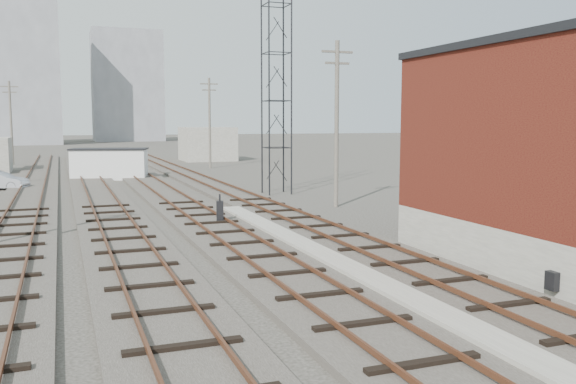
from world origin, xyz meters
TOP-DOWN VIEW (x-y plane):
  - ground at (0.00, 60.00)m, footprint 320.00×320.00m
  - track_right at (2.50, 39.00)m, footprint 3.20×90.00m
  - track_mid_right at (-1.50, 39.00)m, footprint 3.20×90.00m
  - track_mid_left at (-5.50, 39.00)m, footprint 3.20×90.00m
  - track_left at (-9.50, 39.00)m, footprint 3.20×90.00m
  - platform_curb at (0.50, 14.00)m, footprint 0.90×28.00m
  - lattice_tower at (5.50, 35.00)m, footprint 1.60×1.60m
  - utility_pole_left_c at (-12.50, 70.00)m, footprint 1.80×0.24m
  - utility_pole_right_a at (6.50, 28.00)m, footprint 1.80×0.24m
  - utility_pole_right_b at (6.50, 58.00)m, footprint 1.80×0.24m
  - apartment_left at (-18.00, 135.00)m, footprint 22.00×14.00m
  - apartment_right at (8.00, 150.00)m, footprint 16.00×12.00m
  - shed_right at (9.00, 70.00)m, footprint 6.00×6.00m
  - switch_stand at (-1.00, 24.28)m, footprint 0.36×0.36m
  - site_trailer at (-3.93, 49.11)m, footprint 6.48×4.04m
  - car_silver at (-11.63, 43.87)m, footprint 3.92×2.60m

SIDE VIEW (x-z plane):
  - ground at x=0.00m, z-range 0.00..0.00m
  - track_right at x=2.50m, z-range -0.09..0.30m
  - track_mid_right at x=-1.50m, z-range -0.09..0.30m
  - track_mid_left at x=-5.50m, z-range -0.09..0.30m
  - track_left at x=-9.50m, z-range -0.09..0.30m
  - platform_curb at x=0.50m, z-range 0.00..0.26m
  - car_silver at x=-11.63m, z-range 0.00..1.22m
  - switch_stand at x=-1.00m, z-range -0.04..1.30m
  - site_trailer at x=-3.93m, z-range 0.01..2.54m
  - shed_right at x=9.00m, z-range 0.00..4.00m
  - utility_pole_left_c at x=-12.50m, z-range 0.30..9.30m
  - utility_pole_right_a at x=6.50m, z-range 0.30..9.30m
  - utility_pole_right_b at x=6.50m, z-range 0.30..9.30m
  - lattice_tower at x=5.50m, z-range 0.00..15.00m
  - apartment_right at x=8.00m, z-range 0.00..26.00m
  - apartment_left at x=-18.00m, z-range 0.00..30.00m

